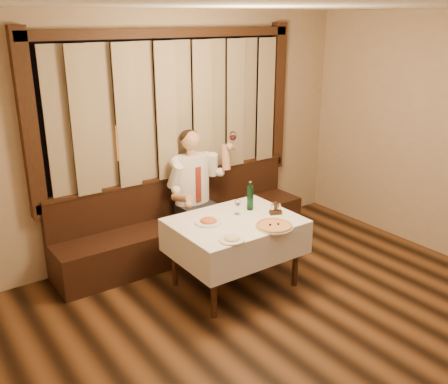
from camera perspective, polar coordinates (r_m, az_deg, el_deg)
room at (r=4.33m, az=7.12°, el=2.89°), size 5.01×6.01×2.81m
banquette at (r=6.07m, az=-4.51°, el=-4.03°), size 3.20×0.61×0.94m
dining_table at (r=5.15m, az=1.29°, el=-4.27°), size 1.27×0.97×0.76m
pizza at (r=4.94m, az=5.75°, el=-3.87°), size 0.38×0.38×0.04m
pasta_red at (r=5.02m, az=-1.80°, el=-3.14°), size 0.28×0.28×0.09m
pasta_cream at (r=4.64m, az=0.89°, el=-5.16°), size 0.25×0.25×0.08m
green_bottle at (r=5.33m, az=3.00°, el=-0.65°), size 0.07×0.07×0.32m
table_wine_glass at (r=5.20m, az=1.59°, el=-1.30°), size 0.06×0.06×0.17m
cruet_caddy at (r=5.26m, az=5.92°, el=-2.04°), size 0.14×0.11×0.14m
seated_man at (r=5.85m, az=-3.21°, el=0.86°), size 0.84×0.63×1.49m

